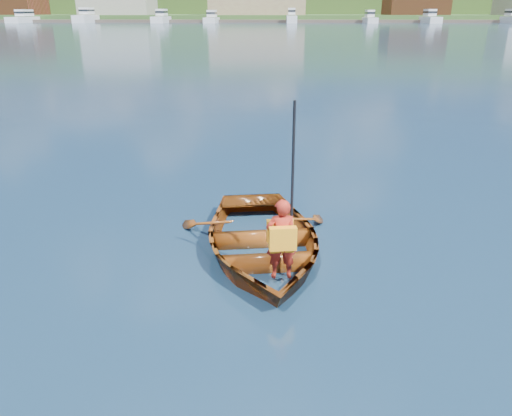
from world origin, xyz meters
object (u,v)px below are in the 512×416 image
Objects in this scene: child_paddler at (282,238)px; dock at (260,21)px; rowboat at (261,240)px; marina_yachts at (228,18)px.

child_paddler is 149.41m from dock.
child_paddler is at bearing -72.10° from rowboat.
child_paddler is 0.02× the size of marina_yachts.
dock is at bearing 91.96° from child_paddler.
marina_yachts is at bearing -151.97° from dock.
dock is (-5.10, 149.32, -0.25)m from child_paddler.
marina_yachts reaches higher than child_paddler.
rowboat is at bearing -84.60° from marina_yachts.
marina_yachts is (-8.77, -4.67, 0.95)m from dock.
rowboat is 1.02m from child_paddler.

